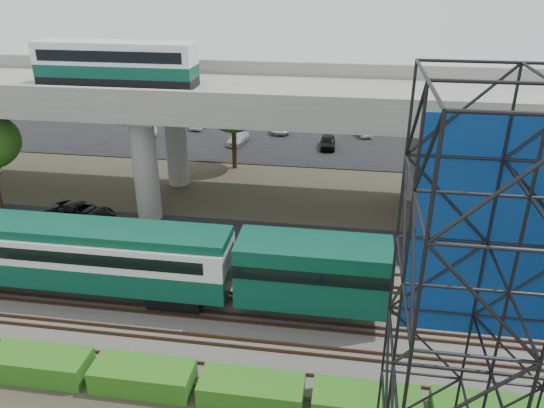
# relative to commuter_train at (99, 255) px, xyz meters

# --- Properties ---
(ground) EXTENTS (140.00, 140.00, 0.00)m
(ground) POSITION_rel_commuter_train_xyz_m (8.75, -2.00, -2.88)
(ground) COLOR #474233
(ground) RESTS_ON ground
(ballast_bed) EXTENTS (90.00, 12.00, 0.20)m
(ballast_bed) POSITION_rel_commuter_train_xyz_m (8.75, 0.00, -2.78)
(ballast_bed) COLOR slate
(ballast_bed) RESTS_ON ground
(service_road) EXTENTS (90.00, 5.00, 0.08)m
(service_road) POSITION_rel_commuter_train_xyz_m (8.75, 8.50, -2.84)
(service_road) COLOR black
(service_road) RESTS_ON ground
(parking_lot) EXTENTS (90.00, 18.00, 0.08)m
(parking_lot) POSITION_rel_commuter_train_xyz_m (8.75, 32.00, -2.84)
(parking_lot) COLOR black
(parking_lot) RESTS_ON ground
(harbor_water) EXTENTS (140.00, 40.00, 0.03)m
(harbor_water) POSITION_rel_commuter_train_xyz_m (8.75, 54.00, -2.87)
(harbor_water) COLOR slate
(harbor_water) RESTS_ON ground
(rail_tracks) EXTENTS (90.00, 9.52, 0.16)m
(rail_tracks) POSITION_rel_commuter_train_xyz_m (8.75, -0.00, -2.60)
(rail_tracks) COLOR #472D1E
(rail_tracks) RESTS_ON ballast_bed
(commuter_train) EXTENTS (29.30, 3.06, 4.30)m
(commuter_train) POSITION_rel_commuter_train_xyz_m (0.00, 0.00, 0.00)
(commuter_train) COLOR black
(commuter_train) RESTS_ON rail_tracks
(overpass) EXTENTS (80.00, 12.00, 12.40)m
(overpass) POSITION_rel_commuter_train_xyz_m (7.81, 14.00, 5.33)
(overpass) COLOR #9E9B93
(overpass) RESTS_ON ground
(hedge_strip) EXTENTS (34.60, 1.80, 1.20)m
(hedge_strip) POSITION_rel_commuter_train_xyz_m (9.76, -6.30, -2.32)
(hedge_strip) COLOR #256116
(hedge_strip) RESTS_ON ground
(trees) EXTENTS (40.94, 16.94, 7.69)m
(trees) POSITION_rel_commuter_train_xyz_m (4.09, 14.17, 2.69)
(trees) COLOR #382314
(trees) RESTS_ON ground
(suv) EXTENTS (5.42, 3.08, 1.43)m
(suv) POSITION_rel_commuter_train_xyz_m (-6.00, 9.00, -2.09)
(suv) COLOR black
(suv) RESTS_ON service_road
(parked_cars) EXTENTS (37.38, 9.68, 1.28)m
(parked_cars) POSITION_rel_commuter_train_xyz_m (10.57, 31.56, -2.19)
(parked_cars) COLOR silver
(parked_cars) RESTS_ON parking_lot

